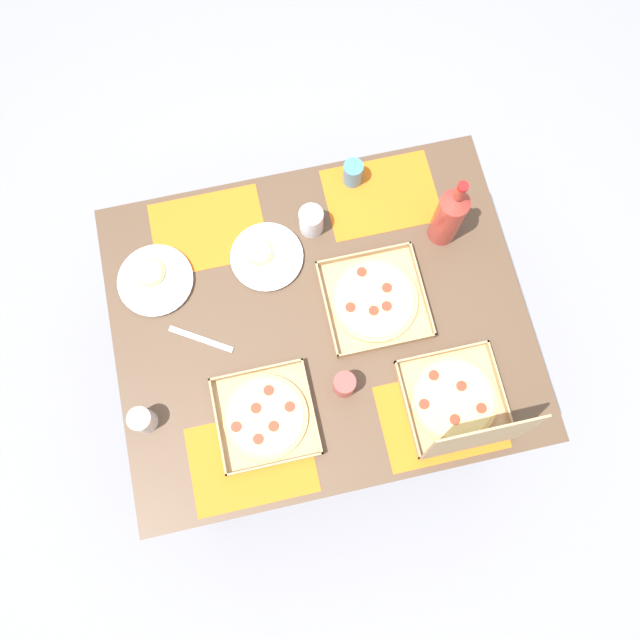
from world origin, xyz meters
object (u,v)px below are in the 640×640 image
pizza_box_corner_left (374,300)px  cup_spare (143,420)px  cup_dark (344,385)px  cup_clear_right (311,221)px  soda_bottle (449,215)px  plate_near_left (155,280)px  cup_clear_left (353,173)px  pizza_box_corner_right (459,407)px  pizza_box_center (266,417)px  plate_far_right (266,257)px

pizza_box_corner_left → cup_spare: (0.75, 0.22, 0.03)m
pizza_box_corner_left → cup_spare: bearing=16.2°
cup_dark → cup_spare: cup_dark is taller
cup_dark → cup_clear_right: 0.53m
pizza_box_corner_left → soda_bottle: (-0.27, -0.18, 0.12)m
soda_bottle → cup_spare: bearing=21.2°
plate_near_left → cup_clear_left: bearing=-163.2°
pizza_box_corner_right → cup_clear_right: size_ratio=3.26×
plate_near_left → soda_bottle: bearing=177.7°
pizza_box_corner_left → pizza_box_center: same height
cup_clear_left → cup_clear_right: bearing=39.1°
pizza_box_corner_right → cup_dark: size_ratio=3.41×
pizza_box_corner_left → cup_clear_right: (0.14, -0.29, 0.04)m
pizza_box_corner_left → plate_far_right: 0.37m
plate_near_left → cup_dark: (-0.50, 0.46, 0.04)m
plate_near_left → cup_dark: size_ratio=2.47×
pizza_box_corner_left → pizza_box_center: size_ratio=1.08×
pizza_box_corner_left → plate_near_left: bearing=-18.1°
plate_near_left → cup_spare: bearing=77.9°
pizza_box_corner_left → cup_clear_right: cup_clear_right is taller
pizza_box_center → soda_bottle: soda_bottle is taller
pizza_box_corner_right → pizza_box_center: pizza_box_corner_right is taller
soda_bottle → cup_spare: 1.09m
cup_dark → plate_near_left: bearing=-42.3°
soda_bottle → cup_clear_right: (0.40, -0.11, -0.08)m
cup_dark → cup_spare: size_ratio=1.08×
pizza_box_center → cup_dark: 0.25m
plate_far_right → cup_clear_right: bearing=-156.5°
soda_bottle → cup_clear_left: soda_bottle is taller
plate_far_right → cup_dark: size_ratio=2.40×
plate_far_right → cup_clear_left: 0.39m
pizza_box_center → cup_spare: cup_spare is taller
pizza_box_corner_left → plate_near_left: size_ratio=1.30×
plate_far_right → cup_clear_left: size_ratio=2.56×
pizza_box_corner_right → plate_far_right: pizza_box_corner_right is taller
pizza_box_center → soda_bottle: size_ratio=0.89×
plate_near_left → cup_clear_left: size_ratio=2.63×
soda_bottle → cup_clear_left: (0.24, -0.24, -0.09)m
pizza_box_center → plate_far_right: pizza_box_center is taller
plate_far_right → cup_clear_left: (-0.33, -0.21, 0.04)m
pizza_box_center → plate_near_left: size_ratio=1.21×
pizza_box_corner_left → plate_far_right: pizza_box_corner_left is taller
soda_bottle → cup_spare: size_ratio=3.63×
pizza_box_corner_left → cup_dark: (0.15, 0.24, 0.04)m
pizza_box_center → cup_clear_right: (-0.26, -0.57, 0.04)m
pizza_box_corner_left → cup_dark: cup_dark is taller
pizza_box_corner_right → cup_clear_left: 0.81m
pizza_box_center → plate_far_right: bearing=-101.4°
plate_far_right → cup_dark: cup_dark is taller
pizza_box_corner_left → pizza_box_corner_right: size_ratio=0.94×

